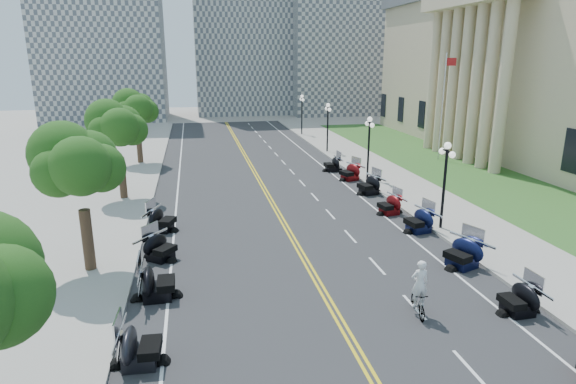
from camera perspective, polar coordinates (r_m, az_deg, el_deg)
ground at (r=22.55m, az=2.81°, el=-9.40°), size 160.00×160.00×0.00m
road at (r=31.70m, az=-1.54°, el=-1.89°), size 16.00×90.00×0.01m
centerline_yellow_a at (r=31.68m, az=-1.76°, el=-1.89°), size 0.12×90.00×0.00m
centerline_yellow_b at (r=31.72m, az=-1.33°, el=-1.86°), size 0.12×90.00×0.00m
edge_line_north at (r=33.32m, az=9.38°, el=-1.21°), size 0.12×90.00×0.00m
edge_line_south at (r=31.32m, az=-13.17°, el=-2.51°), size 0.12×90.00×0.00m
lane_dash_4 at (r=17.26m, az=20.75°, el=-18.98°), size 0.12×2.00×0.00m
lane_dash_5 at (r=20.21m, az=14.73°, el=-13.04°), size 0.12×2.00×0.00m
lane_dash_6 at (r=23.47m, az=10.50°, el=-8.59°), size 0.12×2.00×0.00m
lane_dash_7 at (r=26.93m, az=7.40°, el=-5.22°), size 0.12×2.00×0.00m
lane_dash_8 at (r=30.53m, az=5.03°, el=-2.62°), size 0.12×2.00×0.00m
lane_dash_9 at (r=34.21m, az=3.18°, el=-0.58°), size 0.12×2.00×0.00m
lane_dash_10 at (r=37.96m, az=1.69°, el=1.07°), size 0.12×2.00×0.00m
lane_dash_11 at (r=41.75m, az=0.47°, el=2.42°), size 0.12×2.00×0.00m
lane_dash_12 at (r=45.59m, az=-0.54°, el=3.54°), size 0.12×2.00×0.00m
lane_dash_13 at (r=49.44m, az=-1.40°, el=4.49°), size 0.12×2.00×0.00m
lane_dash_14 at (r=53.32m, az=-2.14°, el=5.30°), size 0.12×2.00×0.00m
lane_dash_15 at (r=57.22m, az=-2.78°, el=6.00°), size 0.12×2.00×0.00m
lane_dash_16 at (r=61.12m, az=-3.34°, el=6.61°), size 0.12×2.00×0.00m
lane_dash_17 at (r=65.04m, az=-3.83°, el=7.14°), size 0.12×2.00×0.00m
lane_dash_18 at (r=68.97m, az=-4.27°, el=7.62°), size 0.12×2.00×0.00m
lane_dash_19 at (r=72.91m, az=-4.66°, el=8.04°), size 0.12×2.00×0.00m
sidewalk_north at (r=34.92m, az=15.70°, el=-0.70°), size 5.00×90.00×0.15m
sidewalk_south at (r=31.75m, az=-20.59°, el=-2.75°), size 5.00×90.00×0.15m
lawn at (r=45.03m, az=19.16°, el=2.57°), size 9.00×60.00×0.10m
distant_block_a at (r=82.91m, az=-21.15°, el=17.00°), size 18.00×14.00×26.00m
distant_block_b at (r=88.45m, az=-5.62°, el=19.06°), size 16.00×12.00×30.00m
distant_block_c at (r=89.03m, az=6.76°, el=16.43°), size 20.00×14.00×22.00m
street_lamp_2 at (r=28.30m, az=18.01°, el=0.65°), size 0.50×1.20×4.90m
street_lamp_3 at (r=38.94m, az=9.53°, el=5.13°), size 0.50×1.20×4.90m
street_lamp_4 at (r=50.20m, az=4.71°, el=7.61°), size 0.50×1.20×4.90m
street_lamp_5 at (r=61.74m, az=1.65°, el=9.14°), size 0.50×1.20×4.90m
flagpole at (r=47.95m, az=17.82°, el=9.44°), size 1.10×0.20×10.00m
tree_2 at (r=22.88m, az=-23.48°, el=2.25°), size 4.80×4.80×9.20m
tree_3 at (r=34.51m, az=-19.50°, el=6.75°), size 4.80×4.80×9.20m
tree_4 at (r=46.33m, az=-17.51°, el=8.97°), size 4.80×4.80×9.20m
motorcycle_n_4 at (r=20.83m, az=25.70°, el=-11.21°), size 1.97×1.97×1.34m
motorcycle_n_5 at (r=24.13m, az=20.01°, el=-6.67°), size 2.84×2.84×1.54m
motorcycle_n_6 at (r=28.18m, az=15.26°, el=-3.15°), size 2.44×2.44×1.47m
motorcycle_n_7 at (r=30.96m, az=11.95°, el=-1.36°), size 2.25×2.25×1.35m
motorcycle_n_8 at (r=35.21m, az=9.58°, el=0.95°), size 2.58×2.58×1.51m
motorcycle_n_9 at (r=39.09m, az=7.35°, el=2.48°), size 2.69×2.69×1.49m
motorcycle_n_10 at (r=42.05m, az=5.28°, el=3.41°), size 2.08×2.08×1.40m
motorcycle_s_4 at (r=16.73m, az=-17.21°, el=-16.88°), size 2.18×2.18×1.46m
motorcycle_s_5 at (r=20.60m, az=-15.28°, el=-10.12°), size 2.26×2.26×1.56m
motorcycle_s_6 at (r=24.32m, az=-14.94°, el=-6.21°), size 2.85×2.85×1.42m
motorcycle_s_7 at (r=28.22m, az=-14.75°, el=-3.07°), size 2.74×2.74×1.48m
bicycle at (r=19.49m, az=15.16°, el=-12.55°), size 0.74×1.74×1.01m
cyclist_rider at (r=18.86m, az=15.47°, el=-8.63°), size 0.69×0.45×1.90m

